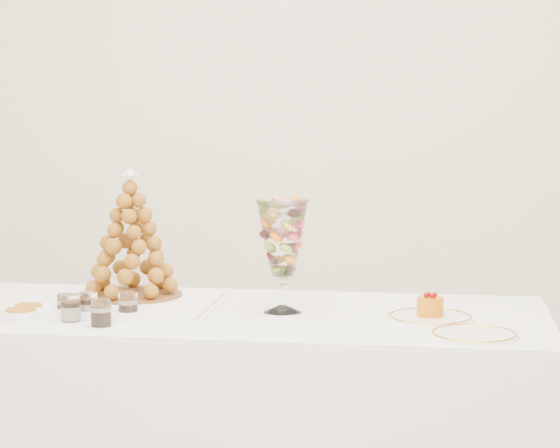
# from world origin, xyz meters

# --- Properties ---
(buffet_table) EXTENTS (1.92, 0.84, 0.72)m
(buffet_table) POSITION_xyz_m (-0.13, 0.18, 0.36)
(buffet_table) COLOR white
(buffet_table) RESTS_ON ground
(lace_tray) EXTENTS (0.60, 0.47, 0.02)m
(lace_tray) POSITION_xyz_m (-0.47, 0.23, 0.73)
(lace_tray) COLOR white
(lace_tray) RESTS_ON buffet_table
(macaron_vase) EXTENTS (0.15, 0.15, 0.33)m
(macaron_vase) POSITION_xyz_m (0.03, 0.19, 0.93)
(macaron_vase) COLOR white
(macaron_vase) RESTS_ON buffet_table
(cake_plate) EXTENTS (0.24, 0.24, 0.01)m
(cake_plate) POSITION_xyz_m (0.46, 0.12, 0.72)
(cake_plate) COLOR white
(cake_plate) RESTS_ON buffet_table
(spare_plate) EXTENTS (0.23, 0.23, 0.01)m
(spare_plate) POSITION_xyz_m (0.56, -0.09, 0.72)
(spare_plate) COLOR white
(spare_plate) RESTS_ON buffet_table
(verrine_a) EXTENTS (0.05, 0.05, 0.06)m
(verrine_a) POSITION_xyz_m (-0.59, 0.09, 0.75)
(verrine_a) COLOR white
(verrine_a) RESTS_ON buffet_table
(verrine_b) EXTENTS (0.06, 0.06, 0.07)m
(verrine_b) POSITION_xyz_m (-0.51, 0.06, 0.75)
(verrine_b) COLOR white
(verrine_b) RESTS_ON buffet_table
(verrine_c) EXTENTS (0.07, 0.07, 0.07)m
(verrine_c) POSITION_xyz_m (-0.40, 0.06, 0.75)
(verrine_c) COLOR white
(verrine_c) RESTS_ON buffet_table
(verrine_d) EXTENTS (0.07, 0.07, 0.08)m
(verrine_d) POSITION_xyz_m (-0.55, 0.00, 0.76)
(verrine_d) COLOR white
(verrine_d) RESTS_ON buffet_table
(verrine_e) EXTENTS (0.06, 0.06, 0.08)m
(verrine_e) POSITION_xyz_m (-0.45, -0.05, 0.76)
(verrine_e) COLOR white
(verrine_e) RESTS_ON buffet_table
(ramekin_back) EXTENTS (0.09, 0.09, 0.03)m
(ramekin_back) POSITION_xyz_m (-0.69, 0.07, 0.73)
(ramekin_back) COLOR white
(ramekin_back) RESTS_ON buffet_table
(ramekin_front) EXTENTS (0.10, 0.10, 0.03)m
(ramekin_front) POSITION_xyz_m (-0.69, -0.01, 0.73)
(ramekin_front) COLOR white
(ramekin_front) RESTS_ON buffet_table
(croquembouche) EXTENTS (0.33, 0.33, 0.39)m
(croquembouche) POSITION_xyz_m (-0.44, 0.30, 0.93)
(croquembouche) COLOR brown
(croquembouche) RESTS_ON lace_tray
(mousse_cake) EXTENTS (0.08, 0.08, 0.07)m
(mousse_cake) POSITION_xyz_m (0.46, 0.12, 0.76)
(mousse_cake) COLOR #CD6709
(mousse_cake) RESTS_ON cake_plate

